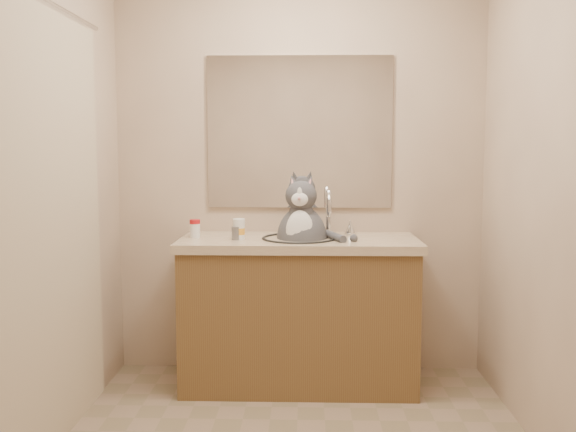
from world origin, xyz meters
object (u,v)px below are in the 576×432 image
(cat, at_px, (302,234))
(pill_bottle_orange, at_px, (239,230))
(grey_canister, at_px, (236,233))
(pill_bottle_redcap, at_px, (195,228))

(cat, xyz_separation_m, pill_bottle_orange, (-0.35, -0.05, 0.03))
(grey_canister, bearing_deg, pill_bottle_orange, 49.96)
(cat, distance_m, grey_canister, 0.37)
(pill_bottle_orange, bearing_deg, grey_canister, -130.04)
(pill_bottle_redcap, height_order, grey_canister, pill_bottle_redcap)
(pill_bottle_orange, relative_size, grey_canister, 1.56)
(pill_bottle_redcap, relative_size, grey_canister, 1.40)
(pill_bottle_redcap, distance_m, pill_bottle_orange, 0.26)
(pill_bottle_orange, xyz_separation_m, grey_canister, (-0.02, -0.02, -0.02))
(cat, relative_size, pill_bottle_orange, 4.96)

